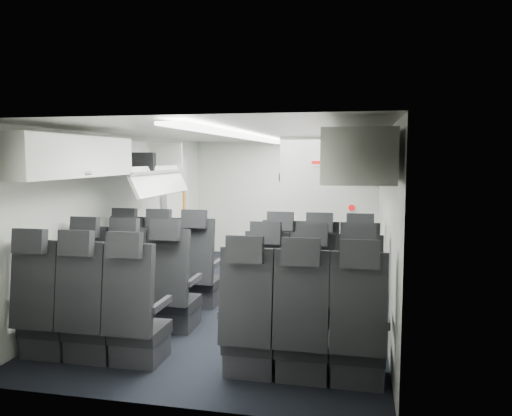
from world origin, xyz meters
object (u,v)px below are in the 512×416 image
at_px(seat_row_mid, 220,296).
at_px(seat_row_rear, 192,324).
at_px(carry_on_bag, 137,163).
at_px(seat_row_front, 240,276).
at_px(flight_attendant, 290,221).
at_px(boarding_door, 175,211).
at_px(galley_unit, 334,207).

distance_m(seat_row_mid, seat_row_rear, 0.90).
relative_size(seat_row_rear, carry_on_bag, 7.60).
bearing_deg(seat_row_front, seat_row_rear, -90.00).
bearing_deg(seat_row_mid, seat_row_front, 90.00).
relative_size(seat_row_mid, flight_attendant, 2.03).
bearing_deg(boarding_door, seat_row_mid, -61.23).
bearing_deg(galley_unit, seat_row_front, -106.28).
bearing_deg(seat_row_front, flight_attendant, 81.76).
height_order(galley_unit, carry_on_bag, carry_on_bag).
xyz_separation_m(seat_row_rear, flight_attendant, (0.31, 3.95, 0.42)).
relative_size(seat_row_mid, galley_unit, 1.75).
relative_size(seat_row_rear, flight_attendant, 2.03).
distance_m(seat_row_mid, flight_attendant, 3.10).
bearing_deg(seat_row_rear, carry_on_bag, 125.24).
bearing_deg(carry_on_bag, seat_row_rear, -70.46).
distance_m(boarding_door, carry_on_bag, 2.08).
xyz_separation_m(seat_row_front, flight_attendant, (0.31, 2.15, 0.42)).
distance_m(seat_row_front, seat_row_rear, 1.80).
height_order(flight_attendant, carry_on_bag, carry_on_bag).
relative_size(seat_row_front, boarding_door, 1.79).
xyz_separation_m(seat_row_rear, carry_on_bag, (-1.41, 1.99, 1.38)).
relative_size(galley_unit, boarding_door, 1.02).
xyz_separation_m(flight_attendant, carry_on_bag, (-1.72, -1.96, 0.96)).
bearing_deg(galley_unit, carry_on_bag, -127.58).
bearing_deg(seat_row_rear, boarding_door, 112.87).
height_order(boarding_door, carry_on_bag, carry_on_bag).
relative_size(boarding_door, flight_attendant, 1.13).
height_order(galley_unit, flight_attendant, galley_unit).
relative_size(boarding_door, carry_on_bag, 4.25).
bearing_deg(boarding_door, galley_unit, 24.28).
xyz_separation_m(seat_row_rear, galley_unit, (0.95, 5.05, 0.55)).
height_order(seat_row_rear, flight_attendant, flight_attendant).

